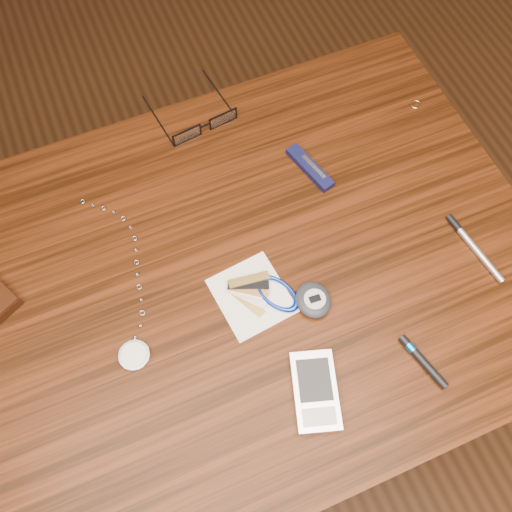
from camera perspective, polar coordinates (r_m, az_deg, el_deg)
The scene contains 11 objects.
ground at distance 1.59m, azimuth -1.88°, elevation -13.11°, with size 3.80×3.80×0.00m, color #472814.
desk at distance 0.96m, azimuth -3.03°, elevation -4.71°, with size 1.00×0.70×0.75m.
eyeglasses at distance 1.01m, azimuth -5.30°, elevation 12.98°, with size 0.14×0.14×0.03m.
gold_ring at distance 1.09m, azimuth 15.69°, elevation 14.38°, with size 0.02×0.02×0.00m, color tan.
pocket_watch at distance 0.84m, azimuth -12.11°, elevation -9.05°, with size 0.08×0.31×0.01m.
pda_phone at distance 0.81m, azimuth 5.94°, elevation -13.29°, with size 0.09×0.12×0.02m.
pedometer at distance 0.85m, azimuth 5.75°, elevation -4.39°, with size 0.06×0.06×0.02m.
notepad_keys at distance 0.85m, azimuth 0.79°, elevation -3.79°, with size 0.13×0.12×0.01m.
pocket_knife at distance 0.96m, azimuth 5.41°, elevation 8.79°, with size 0.05×0.10×0.01m.
silver_pen at distance 0.95m, azimuth 20.66°, elevation 1.23°, with size 0.03×0.13×0.01m.
black_blue_pen at distance 0.85m, azimuth 16.21°, elevation -9.92°, with size 0.03×0.09×0.01m.
Camera 1 is at (-0.09, -0.34, 1.55)m, focal length 40.00 mm.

